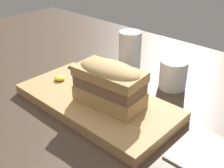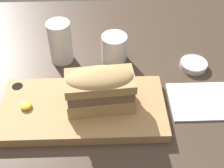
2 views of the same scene
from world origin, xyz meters
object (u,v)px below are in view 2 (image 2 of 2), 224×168
object	(u,v)px
sandwich	(100,88)
condiment_dish	(193,65)
water_glass	(61,44)
wine_glass	(114,48)
napkin	(208,101)
serving_board	(83,109)

from	to	relation	value
sandwich	condiment_dish	world-z (taller)	sandwich
water_glass	wine_glass	bearing A→B (deg)	-0.88
wine_glass	napkin	xyz separation A→B (cm)	(21.89, -17.25, -3.31)
sandwich	wine_glass	xyz separation A→B (cm)	(3.89, 19.48, -4.15)
water_glass	napkin	size ratio (longest dim) A/B	0.63
sandwich	water_glass	xyz separation A→B (cm)	(-10.55, 19.70, -2.61)
water_glass	condiment_dish	xyz separation A→B (cm)	(35.65, -4.76, -4.23)
water_glass	condiment_dish	world-z (taller)	water_glass
serving_board	wine_glass	world-z (taller)	wine_glass
wine_glass	napkin	world-z (taller)	wine_glass
serving_board	wine_glass	size ratio (longest dim) A/B	5.11
serving_board	condiment_dish	size ratio (longest dim) A/B	5.16
wine_glass	condiment_dish	xyz separation A→B (cm)	(21.22, -4.54, -2.69)
serving_board	condiment_dish	world-z (taller)	serving_board
wine_glass	water_glass	bearing A→B (deg)	179.12
sandwich	napkin	size ratio (longest dim) A/B	0.84
water_glass	condiment_dish	bearing A→B (deg)	-7.61
napkin	condiment_dish	distance (cm)	12.74
sandwich	water_glass	size ratio (longest dim) A/B	1.33
serving_board	wine_glass	distance (cm)	21.30
sandwich	wine_glass	world-z (taller)	sandwich
condiment_dish	water_glass	bearing A→B (deg)	172.39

